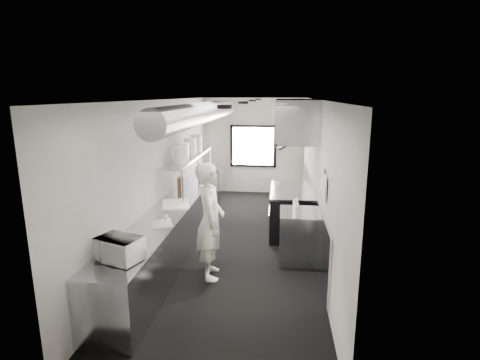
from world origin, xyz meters
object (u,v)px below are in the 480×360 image
(range, at_px, (290,211))
(bottle_station, at_px, (298,236))
(plate_stack_a, at_px, (181,154))
(squeeze_bottle_a, at_px, (296,212))
(microwave, at_px, (119,249))
(deli_tub_a, at_px, (116,246))
(deli_tub_b, at_px, (131,236))
(knife_block, at_px, (181,184))
(plate_stack_b, at_px, (182,151))
(plate_stack_d, at_px, (196,143))
(line_cook, at_px, (210,221))
(exhaust_hood, at_px, (296,120))
(squeeze_bottle_d, at_px, (295,204))
(squeeze_bottle_e, at_px, (297,202))
(squeeze_bottle_b, at_px, (297,210))
(prep_counter, at_px, (174,227))
(plate_stack_c, at_px, (190,146))
(pass_shelf, at_px, (189,157))
(squeeze_bottle_c, at_px, (297,208))
(far_work_table, at_px, (210,183))
(cutting_board, at_px, (176,204))

(range, relative_size, bottle_station, 1.78)
(bottle_station, xyz_separation_m, plate_stack_a, (-2.32, 0.93, 1.28))
(plate_stack_a, xyz_separation_m, squeeze_bottle_a, (2.26, -1.23, -0.73))
(microwave, bearing_deg, deli_tub_a, 140.73)
(deli_tub_b, xyz_separation_m, knife_block, (-0.04, 2.84, 0.08))
(plate_stack_b, height_order, plate_stack_d, plate_stack_d)
(plate_stack_d, bearing_deg, line_cook, -73.82)
(plate_stack_b, bearing_deg, exhaust_hood, 3.27)
(plate_stack_d, distance_m, squeeze_bottle_d, 3.25)
(exhaust_hood, relative_size, microwave, 4.42)
(plate_stack_a, bearing_deg, knife_block, 109.31)
(deli_tub_a, height_order, plate_stack_b, plate_stack_b)
(deli_tub_b, xyz_separation_m, squeeze_bottle_e, (2.39, 1.91, 0.03))
(squeeze_bottle_b, bearing_deg, squeeze_bottle_e, 88.87)
(exhaust_hood, bearing_deg, prep_counter, -151.89)
(line_cook, xyz_separation_m, plate_stack_c, (-0.93, 2.65, 0.81))
(prep_counter, distance_m, pass_shelf, 1.85)
(microwave, relative_size, squeeze_bottle_b, 3.06)
(line_cook, xyz_separation_m, squeeze_bottle_c, (1.39, 0.72, 0.04))
(line_cook, distance_m, squeeze_bottle_a, 1.44)
(range, xyz_separation_m, bottle_station, (0.11, -1.40, -0.02))
(knife_block, distance_m, plate_stack_d, 1.30)
(plate_stack_c, height_order, plate_stack_d, plate_stack_d)
(far_work_table, height_order, plate_stack_b, plate_stack_b)
(deli_tub_b, xyz_separation_m, squeeze_bottle_a, (2.35, 1.26, 0.04))
(plate_stack_d, relative_size, squeeze_bottle_b, 2.50)
(bottle_station, bearing_deg, knife_block, 152.43)
(deli_tub_a, bearing_deg, range, 54.50)
(knife_block, relative_size, squeeze_bottle_b, 1.64)
(range, bearing_deg, squeeze_bottle_e, -85.29)
(plate_stack_d, height_order, squeeze_bottle_c, plate_stack_d)
(far_work_table, xyz_separation_m, squeeze_bottle_e, (2.27, -3.55, 0.53))
(squeeze_bottle_e, bearing_deg, pass_shelf, 149.75)
(prep_counter, xyz_separation_m, bottle_station, (2.30, -0.20, 0.00))
(bottle_station, relative_size, microwave, 1.81)
(plate_stack_c, height_order, squeeze_bottle_e, plate_stack_c)
(microwave, height_order, deli_tub_b, microwave)
(cutting_board, bearing_deg, plate_stack_c, 93.54)
(microwave, bearing_deg, plate_stack_b, 110.86)
(far_work_table, bearing_deg, pass_shelf, -91.07)
(prep_counter, distance_m, knife_block, 1.23)
(plate_stack_c, bearing_deg, squeeze_bottle_d, -37.54)
(squeeze_bottle_e, bearing_deg, plate_stack_a, 165.94)
(plate_stack_a, bearing_deg, microwave, -89.27)
(line_cook, distance_m, plate_stack_c, 2.93)
(exhaust_hood, bearing_deg, range, 180.00)
(far_work_table, relative_size, microwave, 2.41)
(cutting_board, bearing_deg, deli_tub_a, -95.84)
(far_work_table, distance_m, plate_stack_c, 2.39)
(plate_stack_c, xyz_separation_m, squeeze_bottle_d, (2.29, -1.76, -0.76))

